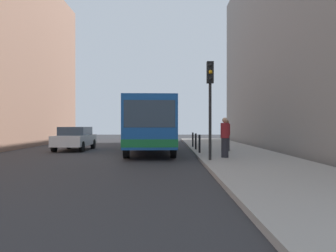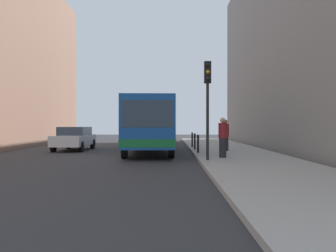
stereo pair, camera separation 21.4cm
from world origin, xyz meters
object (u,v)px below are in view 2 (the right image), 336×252
(bus, at_px, (149,123))
(bollard_far, at_px, (192,140))
(car_behind_bus, at_px, (160,134))
(bollard_near, at_px, (198,144))
(car_beside_bus, at_px, (75,138))
(pedestrian_near_signal, at_px, (223,137))
(pedestrian_mid_sidewalk, at_px, (226,135))
(bollard_mid, at_px, (195,141))
(traffic_light, at_px, (208,91))

(bus, height_order, bollard_far, bus)
(car_behind_bus, xyz_separation_m, bollard_near, (2.34, -11.61, -0.16))
(car_beside_bus, relative_size, pedestrian_near_signal, 2.47)
(bollard_near, bearing_deg, pedestrian_near_signal, -71.42)
(car_behind_bus, bearing_deg, bus, 89.72)
(car_beside_bus, xyz_separation_m, pedestrian_mid_sidewalk, (9.23, -2.35, 0.25))
(pedestrian_near_signal, bearing_deg, bollard_mid, 136.64)
(bollard_mid, bearing_deg, car_beside_bus, 169.86)
(bollard_mid, bearing_deg, traffic_light, -89.08)
(bollard_near, bearing_deg, bus, 136.46)
(bus, bearing_deg, bollard_far, -141.88)
(car_behind_bus, relative_size, pedestrian_mid_sidewalk, 2.54)
(traffic_light, bearing_deg, car_beside_bus, 135.27)
(bollard_near, height_order, pedestrian_mid_sidewalk, pedestrian_mid_sidewalk)
(bollard_mid, distance_m, bollard_far, 2.47)
(pedestrian_near_signal, bearing_deg, bollard_far, 133.46)
(bus, distance_m, bollard_mid, 2.94)
(traffic_light, height_order, bollard_near, traffic_light)
(bus, xyz_separation_m, bollard_mid, (2.72, -0.12, -1.10))
(bollard_far, bearing_deg, pedestrian_mid_sidewalk, -64.22)
(traffic_light, bearing_deg, bollard_far, 90.66)
(car_behind_bus, relative_size, bollard_mid, 4.70)
(car_beside_bus, xyz_separation_m, pedestrian_near_signal, (8.44, -6.48, 0.26))
(bollard_mid, bearing_deg, bus, 177.51)
(traffic_light, relative_size, bollard_far, 4.32)
(car_behind_bus, bearing_deg, pedestrian_near_signal, 104.92)
(bollard_mid, bearing_deg, car_behind_bus, 104.38)
(car_beside_bus, height_order, pedestrian_mid_sidewalk, pedestrian_mid_sidewalk)
(bus, relative_size, bollard_near, 11.71)
(pedestrian_mid_sidewalk, bearing_deg, car_beside_bus, -11.10)
(bollard_near, bearing_deg, car_beside_bus, 153.16)
(bollard_mid, bearing_deg, pedestrian_mid_sidewalk, -30.82)
(traffic_light, distance_m, pedestrian_near_signal, 2.38)
(bollard_mid, distance_m, pedestrian_mid_sidewalk, 1.99)
(car_behind_bus, bearing_deg, bollard_far, 111.50)
(car_behind_bus, xyz_separation_m, pedestrian_near_signal, (3.24, -14.27, 0.26))
(car_beside_bus, relative_size, car_behind_bus, 0.99)
(traffic_light, distance_m, bollard_far, 9.02)
(car_behind_bus, distance_m, pedestrian_mid_sidewalk, 10.91)
(bollard_near, xyz_separation_m, bollard_far, (0.00, 4.94, 0.00))
(car_behind_bus, relative_size, bollard_far, 4.70)
(car_beside_bus, relative_size, bollard_far, 4.64)
(traffic_light, bearing_deg, bus, 114.00)
(car_beside_bus, relative_size, bollard_near, 4.64)
(car_behind_bus, bearing_deg, bollard_near, 103.55)
(bus, relative_size, pedestrian_near_signal, 6.22)
(car_beside_bus, bearing_deg, traffic_light, 135.66)
(car_behind_bus, height_order, bollard_mid, car_behind_bus)
(pedestrian_near_signal, height_order, pedestrian_mid_sidewalk, pedestrian_near_signal)
(car_beside_bus, xyz_separation_m, bollard_near, (7.55, -3.82, -0.16))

